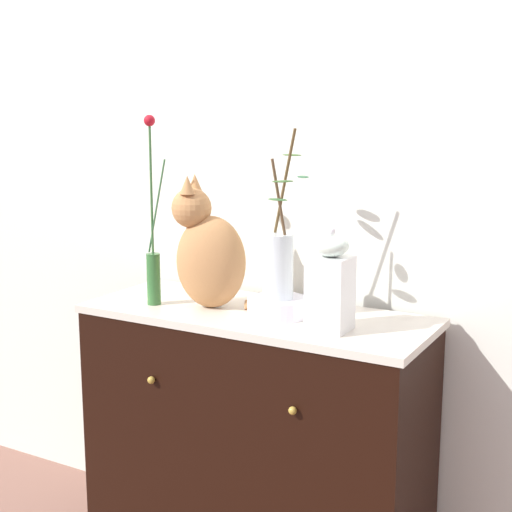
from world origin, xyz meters
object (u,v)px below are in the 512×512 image
object	(u,v)px
vase_glass_clear	(278,262)
bowl_porcelain	(278,307)
vase_slim_green	(153,255)
cat_sitting	(208,252)
jar_lidded_porcelain	(330,284)
sideboard	(256,445)

from	to	relation	value
vase_glass_clear	bowl_porcelain	bearing A→B (deg)	-143.80
vase_slim_green	vase_glass_clear	world-z (taller)	vase_slim_green
cat_sitting	vase_slim_green	world-z (taller)	vase_slim_green
cat_sitting	jar_lidded_porcelain	world-z (taller)	cat_sitting
vase_slim_green	jar_lidded_porcelain	size ratio (longest dim) A/B	2.03
sideboard	vase_slim_green	world-z (taller)	vase_slim_green
cat_sitting	bowl_porcelain	size ratio (longest dim) A/B	2.25
bowl_porcelain	jar_lidded_porcelain	bearing A→B (deg)	-16.56
cat_sitting	vase_slim_green	bearing A→B (deg)	-161.71
cat_sitting	vase_glass_clear	xyz separation A→B (m)	(0.25, 0.01, -0.01)
sideboard	vase_glass_clear	size ratio (longest dim) A/B	2.15
vase_slim_green	jar_lidded_porcelain	world-z (taller)	vase_slim_green
vase_glass_clear	jar_lidded_porcelain	bearing A→B (deg)	-16.84
cat_sitting	bowl_porcelain	xyz separation A→B (m)	(0.25, 0.01, -0.15)
bowl_porcelain	vase_glass_clear	size ratio (longest dim) A/B	0.37
bowl_porcelain	jar_lidded_porcelain	xyz separation A→B (m)	(0.20, -0.06, 0.11)
sideboard	cat_sitting	distance (m)	0.66
sideboard	bowl_porcelain	distance (m)	0.49
sideboard	jar_lidded_porcelain	size ratio (longest dim) A/B	3.70
sideboard	vase_slim_green	xyz separation A→B (m)	(-0.34, -0.08, 0.62)
cat_sitting	vase_glass_clear	world-z (taller)	vase_glass_clear
cat_sitting	jar_lidded_porcelain	bearing A→B (deg)	-5.96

